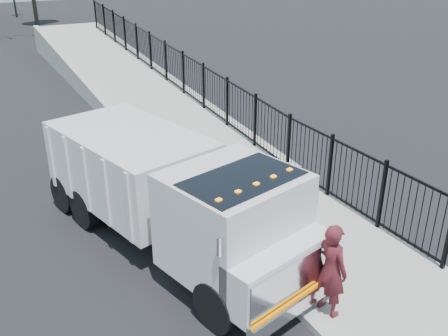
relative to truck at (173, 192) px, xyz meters
name	(u,v)px	position (x,y,z in m)	size (l,w,h in m)	color
ground	(259,270)	(1.28, -1.73, -1.51)	(120.00, 120.00, 0.00)	black
sidewalk	(388,292)	(3.20, -3.73, -1.45)	(3.55, 12.00, 0.12)	#9E998E
curb	(314,322)	(1.28, -3.73, -1.43)	(0.30, 12.00, 0.16)	#ADAAA3
ramp	(126,89)	(3.40, 14.27, -1.51)	(3.95, 24.00, 1.70)	#9E998E
iron_fence	(184,87)	(4.83, 10.27, -0.61)	(0.10, 28.00, 1.80)	black
truck	(173,192)	(0.00, 0.00, 0.00)	(4.33, 8.23, 2.69)	black
worker	(331,269)	(1.68, -3.61, -0.42)	(0.71, 0.46, 1.94)	#54181E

